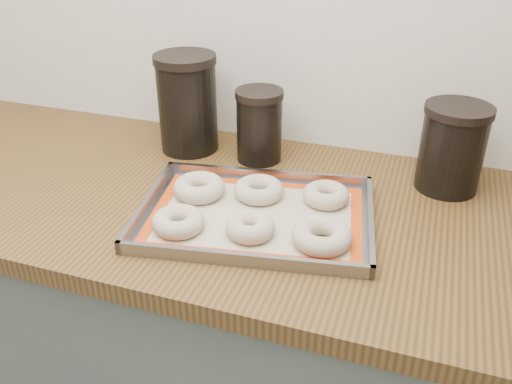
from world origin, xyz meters
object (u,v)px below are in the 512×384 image
(bagel_back_mid, at_px, (259,190))
(canister_left, at_px, (187,103))
(bagel_front_left, at_px, (178,222))
(bagel_front_right, at_px, (322,236))
(canister_right, at_px, (452,148))
(bagel_back_right, at_px, (326,195))
(canister_mid, at_px, (259,125))
(bagel_back_left, at_px, (199,188))
(bagel_front_mid, at_px, (250,227))
(baking_tray, at_px, (256,215))

(bagel_back_mid, distance_m, canister_left, 0.32)
(bagel_front_left, relative_size, bagel_front_right, 0.90)
(canister_left, distance_m, canister_right, 0.62)
(bagel_back_right, relative_size, canister_left, 0.40)
(canister_right, bearing_deg, canister_mid, 179.68)
(bagel_back_mid, relative_size, bagel_back_right, 1.08)
(bagel_back_left, xyz_separation_m, canister_mid, (0.06, 0.22, 0.06))
(bagel_back_right, bearing_deg, bagel_front_left, -141.90)
(bagel_front_mid, relative_size, bagel_back_right, 0.98)
(bagel_front_left, distance_m, bagel_back_right, 0.31)
(bagel_back_right, bearing_deg, baking_tray, -140.71)
(bagel_back_left, distance_m, canister_mid, 0.24)
(bagel_back_left, relative_size, canister_left, 0.46)
(bagel_front_mid, xyz_separation_m, bagel_back_left, (-0.15, 0.11, 0.00))
(canister_left, height_order, canister_mid, canister_left)
(baking_tray, height_order, bagel_back_left, bagel_back_left)
(bagel_back_mid, xyz_separation_m, canister_mid, (-0.06, 0.18, 0.07))
(baking_tray, distance_m, canister_left, 0.39)
(bagel_front_mid, height_order, canister_left, canister_left)
(bagel_back_left, xyz_separation_m, canister_right, (0.50, 0.22, 0.07))
(canister_mid, bearing_deg, bagel_back_left, -105.64)
(bagel_back_left, distance_m, canister_right, 0.55)
(bagel_front_right, height_order, bagel_back_right, bagel_front_right)
(bagel_front_right, relative_size, canister_left, 0.47)
(bagel_front_left, bearing_deg, bagel_front_mid, 10.98)
(baking_tray, distance_m, bagel_front_right, 0.16)
(bagel_front_right, height_order, canister_mid, canister_mid)
(bagel_back_mid, bearing_deg, bagel_back_right, 9.70)
(canister_left, bearing_deg, bagel_back_right, -22.82)
(bagel_back_mid, height_order, bagel_back_right, same)
(canister_mid, bearing_deg, bagel_front_left, -97.27)
(bagel_back_left, bearing_deg, bagel_back_right, 12.66)
(canister_left, relative_size, canister_mid, 1.38)
(bagel_back_left, bearing_deg, bagel_back_mid, 15.95)
(bagel_front_mid, xyz_separation_m, canister_left, (-0.28, 0.33, 0.10))
(bagel_back_mid, bearing_deg, bagel_front_mid, -77.97)
(bagel_front_left, relative_size, canister_mid, 0.58)
(baking_tray, bearing_deg, bagel_front_mid, -80.45)
(bagel_front_right, distance_m, bagel_back_left, 0.30)
(bagel_front_mid, relative_size, bagel_back_mid, 0.90)
(bagel_back_mid, bearing_deg, canister_right, 25.90)
(canister_left, bearing_deg, bagel_back_left, -60.65)
(bagel_back_left, xyz_separation_m, canister_left, (-0.12, 0.22, 0.10))
(bagel_back_mid, bearing_deg, bagel_front_left, -122.16)
(bagel_back_right, bearing_deg, bagel_front_mid, -123.31)
(bagel_front_right, bearing_deg, baking_tray, 159.62)
(bagel_back_left, bearing_deg, bagel_front_left, -83.04)
(bagel_front_right, xyz_separation_m, bagel_back_right, (-0.03, 0.15, -0.00))
(baking_tray, bearing_deg, bagel_front_right, -20.38)
(canister_left, bearing_deg, bagel_front_left, -68.37)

